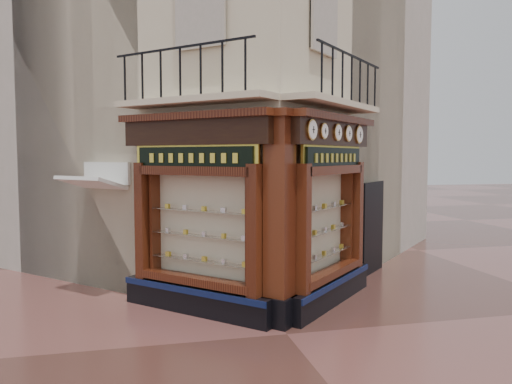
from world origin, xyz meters
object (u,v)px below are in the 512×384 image
object	(u,v)px
clock_c	(338,132)
clock_d	(348,133)
clock_e	(359,135)
corner_pilaster	(280,221)
awning	(94,296)
signboard_right	(334,158)
clock_b	(324,131)
clock_a	(312,130)
signboard_left	(193,158)

from	to	relation	value
clock_c	clock_d	world-z (taller)	clock_c
clock_c	clock_e	world-z (taller)	clock_e
clock_c	corner_pilaster	bearing A→B (deg)	165.59
awning	clock_e	bearing A→B (deg)	-145.37
corner_pilaster	signboard_right	bearing A→B (deg)	-10.25
clock_b	awning	xyz separation A→B (m)	(-4.54, 2.44, -3.62)
corner_pilaster	clock_e	xyz separation A→B (m)	(2.36, 1.75, 1.67)
corner_pilaster	awning	xyz separation A→B (m)	(-3.54, 2.83, -1.95)
clock_c	signboard_right	bearing A→B (deg)	51.59
corner_pilaster	awning	distance (m)	4.93
clock_a	clock_c	size ratio (longest dim) A/B	1.10
clock_b	signboard_left	distance (m)	2.59
corner_pilaster	clock_c	world-z (taller)	corner_pilaster
clock_b	awning	bearing A→B (deg)	106.75
signboard_right	signboard_left	bearing A→B (deg)	135.00
clock_b	awning	size ratio (longest dim) A/B	0.22
clock_e	signboard_left	bearing A→B (deg)	145.95
signboard_right	clock_d	bearing A→B (deg)	-12.50
clock_d	clock_c	bearing A→B (deg)	180.00
clock_a	awning	distance (m)	6.19
clock_d	awning	size ratio (longest dim) A/B	0.24
corner_pilaster	clock_d	bearing A→B (deg)	-10.75
clock_a	clock_b	world-z (taller)	clock_a
corner_pilaster	clock_d	world-z (taller)	corner_pilaster
clock_d	awning	distance (m)	6.71
signboard_right	clock_b	bearing A→B (deg)	-171.79
clock_e	clock_d	bearing A→B (deg)	-180.00
clock_d	signboard_left	bearing A→B (deg)	139.68
corner_pilaster	clock_b	world-z (taller)	corner_pilaster
corner_pilaster	clock_a	distance (m)	1.78
clock_d	awning	world-z (taller)	clock_d
signboard_left	clock_e	bearing A→B (deg)	-124.05
clock_e	clock_a	bearing A→B (deg)	-180.00
awning	signboard_left	xyz separation A→B (m)	(2.08, -1.82, 3.10)
clock_c	clock_d	size ratio (longest dim) A/B	1.02
clock_b	signboard_left	size ratio (longest dim) A/B	0.15
corner_pilaster	clock_c	bearing A→B (deg)	-14.41
clock_c	signboard_right	distance (m)	0.54
awning	clock_b	bearing A→B (deg)	-163.25
clock_a	clock_b	distance (m)	0.54
corner_pilaster	awning	bearing A→B (deg)	96.33
corner_pilaster	signboard_right	distance (m)	2.12
clock_d	clock_a	bearing A→B (deg)	-180.00
clock_b	signboard_left	bearing A→B (deg)	120.85
clock_a	clock_e	distance (m)	2.46
clock_a	signboard_right	distance (m)	1.41
clock_a	awning	size ratio (longest dim) A/B	0.27
clock_e	awning	distance (m)	7.00
clock_a	clock_b	bearing A→B (deg)	0.00
clock_e	signboard_left	size ratio (longest dim) A/B	0.19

